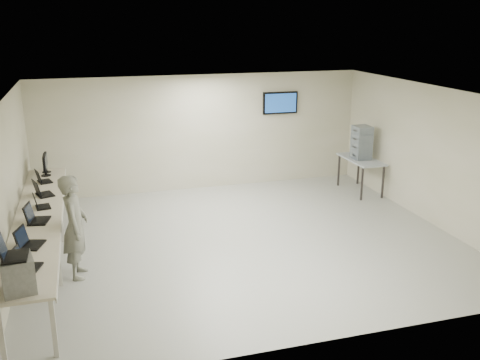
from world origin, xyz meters
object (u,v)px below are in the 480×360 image
object	(u,v)px
workbench	(40,219)
soldier	(75,227)
equipment_box	(18,274)
side_table	(361,162)

from	to	relation	value
workbench	soldier	distance (m)	0.86
equipment_box	workbench	bearing A→B (deg)	77.72
equipment_box	side_table	world-z (taller)	equipment_box
soldier	side_table	xyz separation A→B (m)	(6.61, 2.71, -0.11)
equipment_box	soldier	distance (m)	2.18
workbench	side_table	distance (m)	7.48
workbench	equipment_box	size ratio (longest dim) A/B	13.64
workbench	equipment_box	world-z (taller)	equipment_box
workbench	side_table	bearing A→B (deg)	16.12
side_table	soldier	bearing A→B (deg)	-157.72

